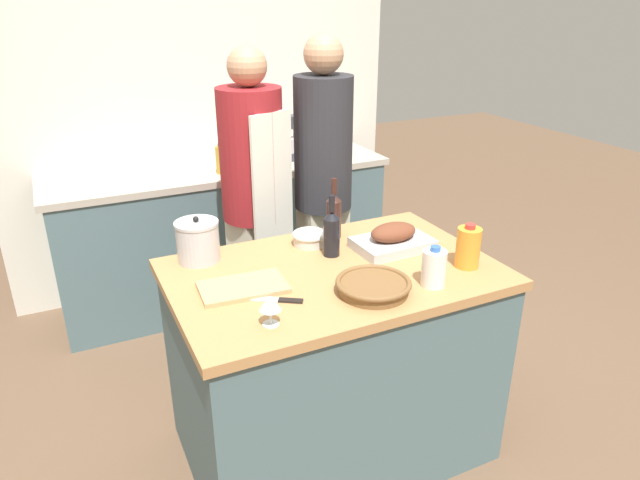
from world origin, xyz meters
The scene contains 20 objects.
ground_plane centered at (0.00, 0.00, 0.00)m, with size 12.00×12.00×0.00m, color brown.
kitchen_island centered at (0.00, 0.00, 0.44)m, with size 1.29×0.84×0.89m.
back_counter centered at (0.00, 1.57, 0.45)m, with size 2.12×0.60×0.90m.
back_wall centered at (0.00, 1.92, 1.27)m, with size 2.62×0.10×2.55m.
roasting_pan centered at (0.32, 0.07, 0.93)m, with size 0.33×0.23×0.12m.
wicker_basket centered at (0.04, -0.23, 0.91)m, with size 0.28×0.28×0.05m.
cutting_board centered at (-0.38, 0.00, 0.90)m, with size 0.33×0.22×0.02m.
stock_pot centered at (-0.46, 0.32, 0.97)m, with size 0.18×0.18×0.19m.
mixing_bowl centered at (0.02, 0.27, 0.92)m, with size 0.15×0.15×0.06m.
juice_jug centered at (0.50, -0.20, 0.97)m, with size 0.10×0.10×0.18m.
milk_jug centered at (0.28, -0.28, 0.96)m, with size 0.09×0.09×0.16m.
wine_bottle_green centered at (0.06, 0.13, 0.99)m, with size 0.07×0.07×0.26m.
wine_bottle_dark centered at (0.15, 0.30, 0.99)m, with size 0.07×0.07×0.27m.
wine_glass_left centered at (-0.37, -0.28, 0.97)m, with size 0.07×0.07×0.11m.
knife_chef centered at (-0.31, -0.13, 0.89)m, with size 0.21×0.15×0.01m.
stand_mixer centered at (0.48, 1.55, 1.02)m, with size 0.18×0.14×0.28m.
condiment_bottle_tall centered at (0.73, 1.46, 0.99)m, with size 0.06×0.06×0.19m.
condiment_bottle_short centered at (-0.03, 1.43, 0.99)m, with size 0.06×0.06×0.18m.
person_cook_aproned centered at (-0.02, 0.88, 0.93)m, with size 0.34×0.36×1.68m.
person_cook_guest centered at (0.36, 0.83, 0.97)m, with size 0.31×0.31×1.72m.
Camera 1 is at (-0.93, -1.81, 1.89)m, focal length 32.00 mm.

